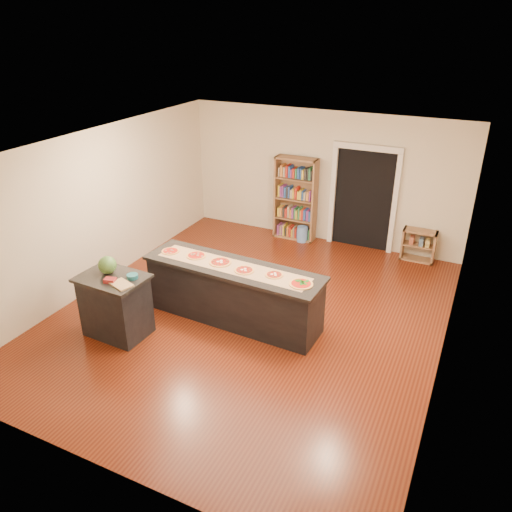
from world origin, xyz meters
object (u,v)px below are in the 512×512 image
at_px(low_shelf, 419,245).
at_px(waste_bin, 302,234).
at_px(kitchen_island, 233,293).
at_px(side_counter, 116,305).
at_px(watermelon, 107,265).
at_px(bookshelf, 295,199).

bearing_deg(low_shelf, waste_bin, -176.90).
bearing_deg(kitchen_island, side_counter, -139.40).
bearing_deg(watermelon, kitchen_island, 33.76).
xyz_separation_m(kitchen_island, watermelon, (-1.57, -1.05, 0.64)).
bearing_deg(bookshelf, kitchen_island, -84.58).
height_order(side_counter, waste_bin, side_counter).
height_order(bookshelf, waste_bin, bookshelf).
distance_m(low_shelf, waste_bin, 2.44).
bearing_deg(side_counter, kitchen_island, 40.38).
xyz_separation_m(side_counter, watermelon, (-0.13, 0.08, 0.63)).
bearing_deg(low_shelf, bookshelf, -179.54).
relative_size(side_counter, bookshelf, 0.55).
bearing_deg(low_shelf, watermelon, -130.34).
bearing_deg(kitchen_island, waste_bin, 94.36).
xyz_separation_m(kitchen_island, bookshelf, (-0.33, 3.53, 0.42)).
distance_m(kitchen_island, side_counter, 1.83).
bearing_deg(waste_bin, side_counter, -106.47).
relative_size(kitchen_island, watermelon, 10.74).
relative_size(bookshelf, watermelon, 6.63).
height_order(kitchen_island, low_shelf, kitchen_island).
bearing_deg(side_counter, bookshelf, 79.08).
distance_m(side_counter, bookshelf, 4.79).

